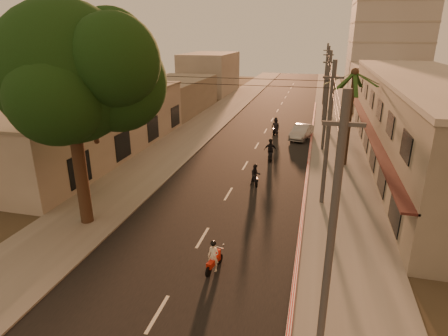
{
  "coord_description": "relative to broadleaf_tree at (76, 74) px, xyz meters",
  "views": [
    {
      "loc": [
        5.43,
        -14.88,
        10.44
      ],
      "look_at": [
        -0.34,
        8.13,
        1.83
      ],
      "focal_mm": 30.0,
      "sensor_mm": 36.0,
      "label": 1
    }
  ],
  "objects": [
    {
      "name": "filler_left_far",
      "position": [
        -7.39,
        49.86,
        -4.98
      ],
      "size": [
        8.0,
        14.0,
        7.0
      ],
      "primitive_type": "cube",
      "color": "#AAA499",
      "rests_on": "ground"
    },
    {
      "name": "sidewalk_left",
      "position": [
        -0.89,
        17.86,
        -8.42
      ],
      "size": [
        5.0,
        140.0,
        0.12
      ],
      "primitive_type": "cube",
      "color": "slate",
      "rests_on": "ground"
    },
    {
      "name": "palm_tree",
      "position": [
        14.61,
        13.86,
        -1.33
      ],
      "size": [
        5.0,
        5.0,
        8.2
      ],
      "color": "black",
      "rests_on": "ground"
    },
    {
      "name": "filler_right",
      "position": [
        20.61,
        42.86,
        -5.48
      ],
      "size": [
        8.0,
        14.0,
        6.0
      ],
      "primitive_type": "cube",
      "color": "#AAA499",
      "rests_on": "ground"
    },
    {
      "name": "scooter_red",
      "position": [
        7.98,
        -2.82,
        -7.77
      ],
      "size": [
        0.76,
        1.6,
        1.58
      ],
      "rotation": [
        0.0,
        0.0,
        -0.22
      ],
      "color": "black",
      "rests_on": "ground"
    },
    {
      "name": "parked_car",
      "position": [
        10.65,
        21.59,
        -7.75
      ],
      "size": [
        3.29,
        5.02,
        1.45
      ],
      "primitive_type": "imported",
      "rotation": [
        0.0,
        0.0,
        -0.2
      ],
      "color": "#94979C",
      "rests_on": "ground"
    },
    {
      "name": "distant_tower",
      "position": [
        22.61,
        53.86,
        5.52
      ],
      "size": [
        12.1,
        12.1,
        28.0
      ],
      "color": "#B7B5B2",
      "rests_on": "ground"
    },
    {
      "name": "scooter_mid_b",
      "position": [
        8.41,
        13.79,
        -7.6
      ],
      "size": [
        1.21,
        1.96,
        1.94
      ],
      "rotation": [
        0.0,
        0.0,
        0.16
      ],
      "color": "black",
      "rests_on": "ground"
    },
    {
      "name": "shophouse_row",
      "position": [
        20.57,
        15.86,
        -4.83
      ],
      "size": [
        8.8,
        34.2,
        7.3
      ],
      "color": "gray",
      "rests_on": "ground"
    },
    {
      "name": "curb_stripe",
      "position": [
        11.71,
        12.86,
        -8.38
      ],
      "size": [
        0.2,
        60.0,
        0.2
      ],
      "primitive_type": "cube",
      "color": "red",
      "rests_on": "ground"
    },
    {
      "name": "scooter_far_a",
      "position": [
        7.84,
        22.72,
        -7.63
      ],
      "size": [
        1.01,
        1.9,
        1.87
      ],
      "rotation": [
        0.0,
        0.0,
        -0.13
      ],
      "color": "black",
      "rests_on": "ground"
    },
    {
      "name": "ground",
      "position": [
        6.61,
        -2.14,
        -8.48
      ],
      "size": [
        160.0,
        160.0,
        0.0
      ],
      "primitive_type": "plane",
      "color": "#383023",
      "rests_on": "ground"
    },
    {
      "name": "left_building",
      "position": [
        -7.37,
        11.86,
        -5.88
      ],
      "size": [
        8.2,
        24.2,
        5.2
      ],
      "color": "#AAA499",
      "rests_on": "ground"
    },
    {
      "name": "filler_left_near",
      "position": [
        -7.39,
        31.86,
        -6.28
      ],
      "size": [
        8.0,
        14.0,
        4.4
      ],
      "primitive_type": "cube",
      "color": "#AAA499",
      "rests_on": "ground"
    },
    {
      "name": "utility_poles",
      "position": [
        12.81,
        17.86,
        -1.94
      ],
      "size": [
        1.2,
        48.26,
        9.0
      ],
      "color": "#38383A",
      "rests_on": "ground"
    },
    {
      "name": "broadleaf_tree",
      "position": [
        0.0,
        0.0,
        0.0
      ],
      "size": [
        9.6,
        8.7,
        12.1
      ],
      "color": "black",
      "rests_on": "ground"
    },
    {
      "name": "sidewalk_right",
      "position": [
        14.11,
        17.86,
        -8.42
      ],
      "size": [
        5.0,
        140.0,
        0.12
      ],
      "primitive_type": "cube",
      "color": "slate",
      "rests_on": "ground"
    },
    {
      "name": "road",
      "position": [
        6.61,
        17.86,
        -8.47
      ],
      "size": [
        10.0,
        140.0,
        0.02
      ],
      "primitive_type": "cube",
      "color": "black",
      "rests_on": "ground"
    },
    {
      "name": "scooter_mid_a",
      "position": [
        8.1,
        7.99,
        -7.74
      ],
      "size": [
        1.1,
        1.56,
        1.59
      ],
      "rotation": [
        0.0,
        0.0,
        0.35
      ],
      "color": "black",
      "rests_on": "ground"
    }
  ]
}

